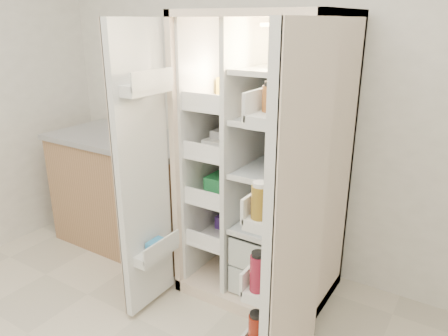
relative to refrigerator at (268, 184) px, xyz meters
The scene contains 5 objects.
wall_back 0.70m from the refrigerator, 98.86° to the left, with size 4.00×0.02×2.70m, color white.
refrigerator is the anchor object (origin of this frame).
freezer_door 0.81m from the refrigerator, 130.38° to the right, with size 0.15×0.40×1.72m.
fridge_door 0.85m from the refrigerator, 56.16° to the right, with size 0.17×0.58×1.72m.
kitchen_counter 1.22m from the refrigerator, behind, with size 1.25×0.66×0.90m.
Camera 1 is at (1.18, -0.65, 1.75)m, focal length 34.00 mm.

